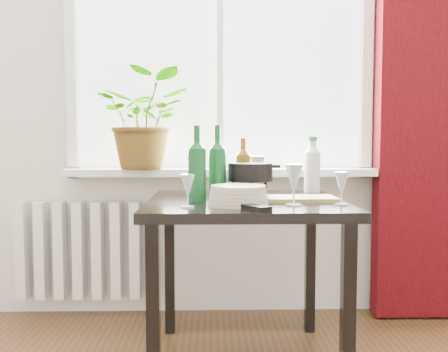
{
  "coord_description": "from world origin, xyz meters",
  "views": [
    {
      "loc": [
        -0.04,
        -0.64,
        1.0
      ],
      "look_at": [
        0.01,
        1.55,
        0.84
      ],
      "focal_mm": 40.0,
      "sensor_mm": 36.0,
      "label": 1
    }
  ],
  "objects_px": {
    "radiator": "(88,250)",
    "wineglass_back_center": "(257,174)",
    "wine_bottle_right": "(218,162)",
    "wineglass_front_right": "(294,184)",
    "wineglass_front_left": "(188,191)",
    "table": "(245,220)",
    "cleaning_bottle": "(312,164)",
    "wineglass_back_left": "(194,174)",
    "wineglass_far_right": "(342,188)",
    "bottle_amber": "(243,166)",
    "plate_stack": "(238,196)",
    "cutting_board": "(301,198)",
    "potted_plant": "(145,120)",
    "wine_bottle_left": "(197,163)",
    "fondue_pot": "(250,180)",
    "tv_remote": "(251,207)"
  },
  "relations": [
    {
      "from": "radiator",
      "to": "wineglass_back_center",
      "type": "relative_size",
      "value": 4.21
    },
    {
      "from": "wine_bottle_right",
      "to": "wineglass_front_right",
      "type": "height_order",
      "value": "wine_bottle_right"
    },
    {
      "from": "wineglass_front_left",
      "to": "table",
      "type": "bearing_deg",
      "value": 47.73
    },
    {
      "from": "cleaning_bottle",
      "to": "wineglass_back_left",
      "type": "distance_m",
      "value": 0.6
    },
    {
      "from": "wineglass_far_right",
      "to": "bottle_amber",
      "type": "bearing_deg",
      "value": 132.71
    },
    {
      "from": "table",
      "to": "plate_stack",
      "type": "bearing_deg",
      "value": -101.53
    },
    {
      "from": "wineglass_front_right",
      "to": "wineglass_back_center",
      "type": "height_order",
      "value": "wineglass_back_center"
    },
    {
      "from": "bottle_amber",
      "to": "wineglass_front_left",
      "type": "bearing_deg",
      "value": -117.39
    },
    {
      "from": "wineglass_front_left",
      "to": "cutting_board",
      "type": "xyz_separation_m",
      "value": [
        0.48,
        0.23,
        -0.06
      ]
    },
    {
      "from": "table",
      "to": "radiator",
      "type": "bearing_deg",
      "value": 143.46
    },
    {
      "from": "bottle_amber",
      "to": "wineglass_back_left",
      "type": "relative_size",
      "value": 1.5
    },
    {
      "from": "wineglass_far_right",
      "to": "wineglass_back_left",
      "type": "height_order",
      "value": "wineglass_back_left"
    },
    {
      "from": "wine_bottle_right",
      "to": "cleaning_bottle",
      "type": "xyz_separation_m",
      "value": [
        0.48,
        0.29,
        -0.02
      ]
    },
    {
      "from": "radiator",
      "to": "cutting_board",
      "type": "height_order",
      "value": "cutting_board"
    },
    {
      "from": "wineglass_front_right",
      "to": "wineglass_front_left",
      "type": "bearing_deg",
      "value": -172.95
    },
    {
      "from": "wineglass_far_right",
      "to": "wineglass_front_left",
      "type": "xyz_separation_m",
      "value": [
        -0.62,
        -0.07,
        -0.0
      ]
    },
    {
      "from": "potted_plant",
      "to": "wineglass_back_center",
      "type": "xyz_separation_m",
      "value": [
        0.59,
        -0.27,
        -0.28
      ]
    },
    {
      "from": "wineglass_front_right",
      "to": "wineglass_far_right",
      "type": "relative_size",
      "value": 1.24
    },
    {
      "from": "wineglass_back_center",
      "to": "radiator",
      "type": "bearing_deg",
      "value": 159.38
    },
    {
      "from": "radiator",
      "to": "wine_bottle_left",
      "type": "relative_size",
      "value": 2.41
    },
    {
      "from": "potted_plant",
      "to": "fondue_pot",
      "type": "relative_size",
      "value": 2.29
    },
    {
      "from": "wineglass_far_right",
      "to": "wineglass_front_left",
      "type": "relative_size",
      "value": 1.04
    },
    {
      "from": "radiator",
      "to": "wineglass_front_left",
      "type": "xyz_separation_m",
      "value": [
        0.61,
        -0.89,
        0.43
      ]
    },
    {
      "from": "wine_bottle_right",
      "to": "bottle_amber",
      "type": "relative_size",
      "value": 1.19
    },
    {
      "from": "potted_plant",
      "to": "wine_bottle_right",
      "type": "height_order",
      "value": "potted_plant"
    },
    {
      "from": "bottle_amber",
      "to": "cleaning_bottle",
      "type": "relative_size",
      "value": 0.98
    },
    {
      "from": "wineglass_far_right",
      "to": "fondue_pot",
      "type": "distance_m",
      "value": 0.44
    },
    {
      "from": "wineglass_front_right",
      "to": "tv_remote",
      "type": "xyz_separation_m",
      "value": [
        -0.18,
        -0.11,
        -0.08
      ]
    },
    {
      "from": "wineglass_front_left",
      "to": "radiator",
      "type": "bearing_deg",
      "value": 124.34
    },
    {
      "from": "wineglass_far_right",
      "to": "wineglass_back_left",
      "type": "bearing_deg",
      "value": 139.72
    },
    {
      "from": "table",
      "to": "wine_bottle_left",
      "type": "relative_size",
      "value": 2.57
    },
    {
      "from": "cleaning_bottle",
      "to": "fondue_pot",
      "type": "distance_m",
      "value": 0.43
    },
    {
      "from": "wineglass_front_right",
      "to": "wineglass_far_right",
      "type": "height_order",
      "value": "wineglass_front_right"
    },
    {
      "from": "wineglass_far_right",
      "to": "tv_remote",
      "type": "height_order",
      "value": "wineglass_far_right"
    },
    {
      "from": "wineglass_back_left",
      "to": "fondue_pot",
      "type": "xyz_separation_m",
      "value": [
        0.26,
        -0.25,
        -0.01
      ]
    },
    {
      "from": "table",
      "to": "wineglass_front_right",
      "type": "height_order",
      "value": "wineglass_front_right"
    },
    {
      "from": "tv_remote",
      "to": "wineglass_front_right",
      "type": "bearing_deg",
      "value": -0.12
    },
    {
      "from": "wineglass_far_right",
      "to": "plate_stack",
      "type": "height_order",
      "value": "wineglass_far_right"
    },
    {
      "from": "bottle_amber",
      "to": "cleaning_bottle",
      "type": "bearing_deg",
      "value": 18.66
    },
    {
      "from": "wineglass_back_left",
      "to": "wineglass_front_left",
      "type": "distance_m",
      "value": 0.59
    },
    {
      "from": "cleaning_bottle",
      "to": "tv_remote",
      "type": "xyz_separation_m",
      "value": [
        -0.36,
        -0.65,
        -0.13
      ]
    },
    {
      "from": "wineglass_back_left",
      "to": "wine_bottle_left",
      "type": "bearing_deg",
      "value": -86.18
    },
    {
      "from": "radiator",
      "to": "wine_bottle_right",
      "type": "relative_size",
      "value": 2.41
    },
    {
      "from": "cleaning_bottle",
      "to": "wineglass_back_center",
      "type": "relative_size",
      "value": 1.5
    },
    {
      "from": "wineglass_back_left",
      "to": "tv_remote",
      "type": "bearing_deg",
      "value": -69.92
    },
    {
      "from": "potted_plant",
      "to": "wineglass_far_right",
      "type": "distance_m",
      "value": 1.2
    },
    {
      "from": "wineglass_far_right",
      "to": "plate_stack",
      "type": "distance_m",
      "value": 0.42
    },
    {
      "from": "wineglass_far_right",
      "to": "wineglass_front_right",
      "type": "bearing_deg",
      "value": -175.86
    },
    {
      "from": "potted_plant",
      "to": "wine_bottle_left",
      "type": "relative_size",
      "value": 1.62
    },
    {
      "from": "bottle_amber",
      "to": "cutting_board",
      "type": "relative_size",
      "value": 0.92
    }
  ]
}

